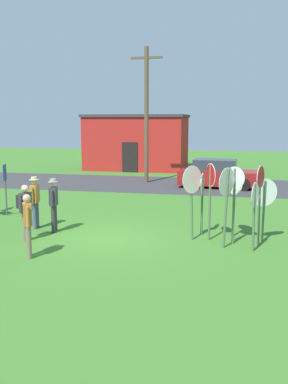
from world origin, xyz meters
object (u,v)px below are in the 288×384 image
(stop_sign_far_back, at_px, (202,193))
(info_panel_middle, at_px, (5,180))
(stop_sign_rear_left, at_px, (264,199))
(person_on_left, at_px, (35,199))
(person_in_teal, at_px, (28,222))
(stop_sign_tallest, at_px, (234,191))
(stop_sign_low_front, at_px, (210,189))
(stop_sign_leaning_left, at_px, (260,192))
(person_near_signs, at_px, (25,208))
(person_with_sunhat, at_px, (54,202))
(stop_sign_nearest, at_px, (254,205))
(utility_pole, at_px, (146,113))
(stop_sign_leaning_right, at_px, (192,189))
(parked_car_on_street, at_px, (218,175))
(stop_sign_center_cluster, at_px, (234,193))
(stop_sign_rear_right, at_px, (226,193))

(stop_sign_far_back, bearing_deg, info_panel_middle, 170.75)
(stop_sign_rear_left, height_order, person_on_left, stop_sign_rear_left)
(person_in_teal, bearing_deg, person_on_left, 113.10)
(stop_sign_tallest, height_order, stop_sign_low_front, stop_sign_low_front)
(stop_sign_low_front, distance_m, stop_sign_leaning_left, 1.45)
(stop_sign_tallest, height_order, person_near_signs, stop_sign_tallest)
(stop_sign_far_back, distance_m, stop_sign_rear_left, 1.89)
(person_in_teal, bearing_deg, person_with_sunhat, 99.42)
(stop_sign_far_back, xyz_separation_m, stop_sign_leaning_left, (1.68, -0.87, 0.23))
(stop_sign_rear_left, bearing_deg, stop_sign_nearest, -107.36)
(utility_pole, xyz_separation_m, stop_sign_tallest, (5.04, -10.95, -2.58))
(stop_sign_leaning_right, bearing_deg, person_in_teal, -146.58)
(parked_car_on_street, bearing_deg, stop_sign_center_cluster, -85.43)
(stop_sign_center_cluster, distance_m, stop_sign_low_front, 0.75)
(person_with_sunhat, bearing_deg, stop_sign_tallest, 6.69)
(person_near_signs, bearing_deg, stop_sign_leaning_right, 13.57)
(stop_sign_nearest, xyz_separation_m, person_in_teal, (-5.76, -1.81, -0.35))
(stop_sign_nearest, height_order, stop_sign_low_front, stop_sign_low_front)
(stop_sign_far_back, relative_size, stop_sign_leaning_left, 0.84)
(stop_sign_nearest, xyz_separation_m, person_with_sunhat, (-6.19, 0.76, -0.32))
(stop_sign_tallest, xyz_separation_m, stop_sign_leaning_left, (0.71, -0.86, 0.14))
(stop_sign_nearest, xyz_separation_m, stop_sign_rear_right, (-0.76, 0.13, 0.28))
(utility_pole, xyz_separation_m, stop_sign_center_cluster, (5.04, -11.74, -2.48))
(stop_sign_leaning_left, bearing_deg, stop_sign_far_back, 152.57)
(stop_sign_far_back, bearing_deg, stop_sign_leaning_right, -112.96)
(stop_sign_low_front, xyz_separation_m, stop_sign_rear_right, (0.49, -0.76, 0.01))
(stop_sign_tallest, bearing_deg, stop_sign_rear_left, -24.32)
(stop_sign_leaning_right, distance_m, person_in_teal, 4.81)
(stop_sign_rear_right, height_order, person_near_signs, stop_sign_rear_right)
(person_on_left, distance_m, info_panel_middle, 2.56)
(stop_sign_tallest, xyz_separation_m, person_with_sunhat, (-5.64, -0.66, -0.44))
(parked_car_on_street, bearing_deg, person_in_teal, -108.33)
(stop_sign_far_back, xyz_separation_m, stop_sign_leaning_right, (-0.26, -0.62, 0.22))
(stop_sign_nearest, relative_size, info_panel_middle, 0.99)
(stop_sign_center_cluster, bearing_deg, info_panel_middle, 166.50)
(stop_sign_leaning_left, height_order, person_on_left, stop_sign_leaning_left)
(person_in_teal, relative_size, person_on_left, 0.97)
(person_near_signs, height_order, person_in_teal, same)
(stop_sign_rear_right, bearing_deg, info_panel_middle, 162.90)
(stop_sign_far_back, height_order, info_panel_middle, stop_sign_far_back)
(utility_pole, distance_m, stop_sign_low_front, 12.52)
(stop_sign_rear_right, xyz_separation_m, stop_sign_leaning_left, (0.92, 0.44, -0.02))
(parked_car_on_street, xyz_separation_m, stop_sign_leaning_left, (1.57, -10.81, 0.87))
(stop_sign_leaning_left, bearing_deg, stop_sign_tallest, 129.76)
(stop_sign_tallest, relative_size, stop_sign_rear_right, 0.91)
(stop_sign_center_cluster, height_order, person_in_teal, stop_sign_center_cluster)
(utility_pole, distance_m, stop_sign_leaning_left, 13.36)
(stop_sign_tallest, bearing_deg, stop_sign_low_front, -142.49)
(person_near_signs, bearing_deg, info_panel_middle, 128.33)
(stop_sign_tallest, relative_size, person_with_sunhat, 1.20)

